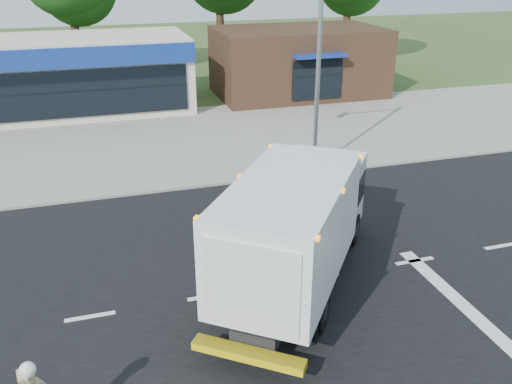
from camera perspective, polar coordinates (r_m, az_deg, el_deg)
ground at (r=15.06m, az=6.55°, el=-8.98°), size 120.00×120.00×0.00m
road_asphalt at (r=15.05m, az=6.55°, el=-8.96°), size 60.00×14.00×0.02m
sidewalk at (r=21.96m, az=-1.77°, el=2.30°), size 60.00×2.40×0.12m
parking_apron at (r=27.30m, az=-4.99°, el=6.48°), size 60.00×9.00×0.02m
lane_markings at (r=14.60m, az=13.63°, el=-10.65°), size 55.20×7.00×0.01m
ems_box_truck at (r=13.71m, az=4.40°, el=-3.11°), size 6.35×7.41×3.33m
retail_strip_mall at (r=32.26m, az=-23.62°, el=11.00°), size 18.00×6.20×4.00m
brown_storefront at (r=34.36m, az=4.48°, el=13.53°), size 10.00×6.70×4.00m
traffic_signal_pole at (r=20.84m, az=4.98°, el=14.94°), size 3.51×0.25×8.00m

